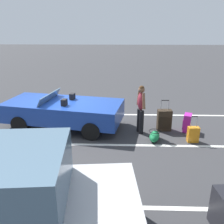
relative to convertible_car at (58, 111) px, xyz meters
name	(u,v)px	position (x,y,z in m)	size (l,w,h in m)	color
ground_plane	(65,126)	(-0.21, 0.04, -0.59)	(80.00, 80.00, 0.00)	#333335
lot_line_near	(72,114)	(-0.21, -1.26, -0.59)	(18.00, 0.12, 0.01)	silver
lot_line_mid	(55,144)	(-0.21, 1.44, -0.59)	(18.00, 0.12, 0.01)	silver
lot_line_far	(22,205)	(-0.21, 4.14, -0.59)	(18.00, 0.12, 0.01)	silver
convertible_car	(58,111)	(0.00, 0.00, 0.00)	(4.39, 2.50, 1.24)	navy
suitcase_large_black	(164,120)	(-3.76, 0.25, -0.22)	(0.49, 0.31, 1.08)	#2D2319
suitcase_medium_bright	(187,123)	(-4.54, 0.31, -0.28)	(0.37, 0.46, 0.62)	#991E8C
suitcase_small_carryon	(193,134)	(-4.52, 1.14, -0.33)	(0.35, 0.22, 0.85)	orange
duffel_bag	(154,136)	(-3.32, 1.10, -0.43)	(0.47, 0.70, 0.34)	#19723F
traveler_person	(141,107)	(-2.91, 0.47, 0.34)	(0.31, 0.60, 1.65)	black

